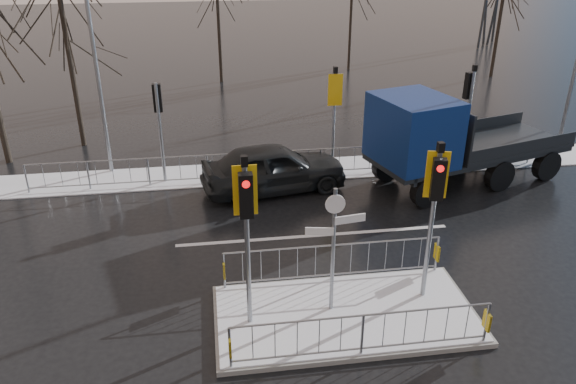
{
  "coord_description": "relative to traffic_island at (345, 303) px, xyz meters",
  "views": [
    {
      "loc": [
        -2.82,
        -10.15,
        8.21
      ],
      "look_at": [
        -0.88,
        3.12,
        1.8
      ],
      "focal_mm": 35.0,
      "sensor_mm": 36.0,
      "label": 1
    }
  ],
  "objects": [
    {
      "name": "lane_markings",
      "position": [
        0.01,
        -0.34,
        -0.39
      ],
      "size": [
        8.0,
        11.38,
        0.01
      ],
      "color": "silver",
      "rests_on": "ground"
    },
    {
      "name": "tree_near_b",
      "position": [
        -7.99,
        12.49,
        4.76
      ],
      "size": [
        4.0,
        4.0,
        7.55
      ],
      "color": "black",
      "rests_on": "ground"
    },
    {
      "name": "ground",
      "position": [
        0.01,
        -0.01,
        -0.39
      ],
      "size": [
        120.0,
        120.0,
        0.0
      ],
      "primitive_type": "plane",
      "color": "black",
      "rests_on": "ground"
    },
    {
      "name": "traffic_island",
      "position": [
        0.0,
        0.0,
        0.0
      ],
      "size": [
        6.0,
        3.04,
        4.15
      ],
      "color": "slate",
      "rests_on": "ground"
    },
    {
      "name": "street_lamp_left",
      "position": [
        -6.42,
        9.49,
        4.1
      ],
      "size": [
        1.25,
        0.18,
        8.2
      ],
      "color": "gray",
      "rests_on": "ground"
    },
    {
      "name": "car_far_lane",
      "position": [
        -0.77,
        7.05,
        0.43
      ],
      "size": [
        5.11,
        2.76,
        1.65
      ],
      "primitive_type": "imported",
      "rotation": [
        0.0,
        0.0,
        1.74
      ],
      "color": "black",
      "rests_on": "ground"
    },
    {
      "name": "far_kerb_fixtures",
      "position": [
        0.31,
        8.08,
        0.63
      ],
      "size": [
        18.0,
        0.65,
        3.83
      ],
      "color": "gray",
      "rests_on": "ground"
    },
    {
      "name": "flatbed_truck",
      "position": [
        4.65,
        6.53,
        1.36
      ],
      "size": [
        7.55,
        4.45,
        3.3
      ],
      "color": "black",
      "rests_on": "ground"
    },
    {
      "name": "snow_verge",
      "position": [
        0.01,
        8.59,
        -0.37
      ],
      "size": [
        30.0,
        2.0,
        0.04
      ],
      "primitive_type": "cube",
      "color": "silver",
      "rests_on": "ground"
    }
  ]
}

